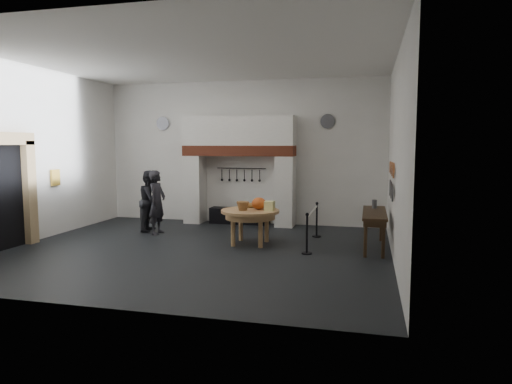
% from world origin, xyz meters
% --- Properties ---
extents(floor, '(9.00, 8.00, 0.02)m').
position_xyz_m(floor, '(0.00, 0.00, 0.00)').
color(floor, black).
rests_on(floor, ground).
extents(ceiling, '(9.00, 8.00, 0.02)m').
position_xyz_m(ceiling, '(0.00, 0.00, 4.50)').
color(ceiling, silver).
rests_on(ceiling, wall_back).
extents(wall_back, '(9.00, 0.02, 4.50)m').
position_xyz_m(wall_back, '(0.00, 4.00, 2.25)').
color(wall_back, silver).
rests_on(wall_back, floor).
extents(wall_front, '(9.00, 0.02, 4.50)m').
position_xyz_m(wall_front, '(0.00, -4.00, 2.25)').
color(wall_front, silver).
rests_on(wall_front, floor).
extents(wall_left, '(0.02, 8.00, 4.50)m').
position_xyz_m(wall_left, '(-4.50, 0.00, 2.25)').
color(wall_left, silver).
rests_on(wall_left, floor).
extents(wall_right, '(0.02, 8.00, 4.50)m').
position_xyz_m(wall_right, '(4.50, 0.00, 2.25)').
color(wall_right, silver).
rests_on(wall_right, floor).
extents(chimney_pier_left, '(0.55, 0.70, 2.15)m').
position_xyz_m(chimney_pier_left, '(-1.48, 3.65, 1.07)').
color(chimney_pier_left, silver).
rests_on(chimney_pier_left, floor).
extents(chimney_pier_right, '(0.55, 0.70, 2.15)m').
position_xyz_m(chimney_pier_right, '(1.48, 3.65, 1.07)').
color(chimney_pier_right, silver).
rests_on(chimney_pier_right, floor).
extents(hearth_brick_band, '(3.50, 0.72, 0.32)m').
position_xyz_m(hearth_brick_band, '(0.00, 3.65, 2.31)').
color(hearth_brick_band, '#9E442B').
rests_on(hearth_brick_band, chimney_pier_left).
extents(chimney_hood, '(3.50, 0.70, 0.90)m').
position_xyz_m(chimney_hood, '(0.00, 3.65, 2.92)').
color(chimney_hood, silver).
rests_on(chimney_hood, hearth_brick_band).
extents(iron_range, '(1.90, 0.45, 0.50)m').
position_xyz_m(iron_range, '(0.00, 3.72, 0.25)').
color(iron_range, black).
rests_on(iron_range, floor).
extents(utensil_rail, '(1.60, 0.02, 0.02)m').
position_xyz_m(utensil_rail, '(0.00, 3.92, 1.75)').
color(utensil_rail, black).
rests_on(utensil_rail, wall_back).
extents(door_recess, '(0.04, 1.10, 2.50)m').
position_xyz_m(door_recess, '(-4.47, -1.00, 1.25)').
color(door_recess, black).
rests_on(door_recess, floor).
extents(door_jamb_far, '(0.22, 0.30, 2.60)m').
position_xyz_m(door_jamb_far, '(-4.38, -0.30, 1.30)').
color(door_jamb_far, tan).
rests_on(door_jamb_far, floor).
extents(door_lintel, '(0.22, 1.70, 0.30)m').
position_xyz_m(door_lintel, '(-4.38, -1.00, 2.65)').
color(door_lintel, tan).
rests_on(door_lintel, door_jamb_near).
extents(wall_plaque, '(0.05, 0.34, 0.44)m').
position_xyz_m(wall_plaque, '(-4.45, 0.80, 1.60)').
color(wall_plaque, gold).
rests_on(wall_plaque, wall_left).
extents(work_table, '(1.59, 1.59, 0.07)m').
position_xyz_m(work_table, '(1.07, 0.93, 0.84)').
color(work_table, tan).
rests_on(work_table, floor).
extents(pumpkin, '(0.36, 0.36, 0.31)m').
position_xyz_m(pumpkin, '(1.27, 1.03, 1.03)').
color(pumpkin, '#C5521B').
rests_on(pumpkin, work_table).
extents(cheese_block_big, '(0.22, 0.22, 0.24)m').
position_xyz_m(cheese_block_big, '(1.57, 0.88, 0.99)').
color(cheese_block_big, '#FFF698').
rests_on(cheese_block_big, work_table).
extents(cheese_block_small, '(0.18, 0.18, 0.20)m').
position_xyz_m(cheese_block_small, '(1.55, 1.18, 0.97)').
color(cheese_block_small, '#E7DF8A').
rests_on(cheese_block_small, work_table).
extents(wicker_basket, '(0.35, 0.35, 0.22)m').
position_xyz_m(wicker_basket, '(0.92, 0.78, 0.98)').
color(wicker_basket, olive).
rests_on(wicker_basket, work_table).
extents(bread_loaf, '(0.31, 0.18, 0.13)m').
position_xyz_m(bread_loaf, '(0.97, 1.28, 0.94)').
color(bread_loaf, '#A6703B').
rests_on(bread_loaf, work_table).
extents(visitor_near, '(0.44, 0.66, 1.79)m').
position_xyz_m(visitor_near, '(-1.79, 1.58, 0.90)').
color(visitor_near, '#222127').
rests_on(visitor_near, floor).
extents(visitor_far, '(0.77, 0.94, 1.76)m').
position_xyz_m(visitor_far, '(-2.19, 1.98, 0.88)').
color(visitor_far, black).
rests_on(visitor_far, floor).
extents(side_table, '(0.55, 2.20, 0.06)m').
position_xyz_m(side_table, '(4.10, 1.17, 0.87)').
color(side_table, '#332212').
rests_on(side_table, floor).
extents(pewter_jug, '(0.12, 0.12, 0.22)m').
position_xyz_m(pewter_jug, '(4.10, 1.77, 1.01)').
color(pewter_jug, '#494A4E').
rests_on(pewter_jug, side_table).
extents(copper_pan_a, '(0.03, 0.34, 0.34)m').
position_xyz_m(copper_pan_a, '(4.46, 0.20, 1.95)').
color(copper_pan_a, '#C6662D').
rests_on(copper_pan_a, wall_right).
extents(copper_pan_b, '(0.03, 0.32, 0.32)m').
position_xyz_m(copper_pan_b, '(4.46, 0.75, 1.95)').
color(copper_pan_b, '#C6662D').
rests_on(copper_pan_b, wall_right).
extents(copper_pan_c, '(0.03, 0.30, 0.30)m').
position_xyz_m(copper_pan_c, '(4.46, 1.30, 1.95)').
color(copper_pan_c, '#C6662D').
rests_on(copper_pan_c, wall_right).
extents(copper_pan_d, '(0.03, 0.28, 0.28)m').
position_xyz_m(copper_pan_d, '(4.46, 1.85, 1.95)').
color(copper_pan_d, '#C6662D').
rests_on(copper_pan_d, wall_right).
extents(pewter_plate_left, '(0.03, 0.40, 0.40)m').
position_xyz_m(pewter_plate_left, '(4.46, 0.40, 1.45)').
color(pewter_plate_left, '#4C4C51').
rests_on(pewter_plate_left, wall_right).
extents(pewter_plate_mid, '(0.03, 0.40, 0.40)m').
position_xyz_m(pewter_plate_mid, '(4.46, 1.00, 1.45)').
color(pewter_plate_mid, '#4C4C51').
rests_on(pewter_plate_mid, wall_right).
extents(pewter_plate_right, '(0.03, 0.40, 0.40)m').
position_xyz_m(pewter_plate_right, '(4.46, 1.60, 1.45)').
color(pewter_plate_right, '#4C4C51').
rests_on(pewter_plate_right, wall_right).
extents(pewter_plate_back_left, '(0.44, 0.03, 0.44)m').
position_xyz_m(pewter_plate_back_left, '(-2.70, 3.96, 3.20)').
color(pewter_plate_back_left, '#4C4C51').
rests_on(pewter_plate_back_left, wall_back).
extents(pewter_plate_back_right, '(0.44, 0.03, 0.44)m').
position_xyz_m(pewter_plate_back_right, '(2.70, 3.96, 3.20)').
color(pewter_plate_back_right, '#4C4C51').
rests_on(pewter_plate_back_right, wall_back).
extents(barrier_post_near, '(0.05, 0.05, 0.90)m').
position_xyz_m(barrier_post_near, '(2.60, 0.24, 0.45)').
color(barrier_post_near, black).
rests_on(barrier_post_near, floor).
extents(barrier_post_far, '(0.05, 0.05, 0.90)m').
position_xyz_m(barrier_post_far, '(2.60, 2.24, 0.45)').
color(barrier_post_far, black).
rests_on(barrier_post_far, floor).
extents(barrier_rope, '(0.04, 2.00, 0.04)m').
position_xyz_m(barrier_rope, '(2.60, 1.24, 0.85)').
color(barrier_rope, silver).
rests_on(barrier_rope, barrier_post_near).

